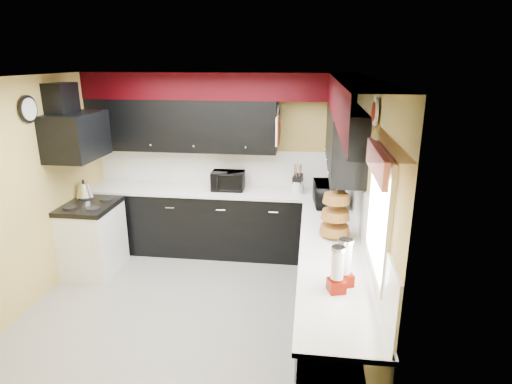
% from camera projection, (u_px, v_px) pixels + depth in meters
% --- Properties ---
extents(ground, '(3.60, 3.60, 0.00)m').
position_uv_depth(ground, '(192.00, 309.00, 4.76)').
color(ground, gray).
rests_on(ground, ground).
extents(wall_back, '(3.60, 0.06, 2.50)m').
position_uv_depth(wall_back, '(222.00, 163.00, 6.09)').
color(wall_back, '#E0C666').
rests_on(wall_back, ground).
extents(wall_right, '(0.06, 3.60, 2.50)m').
position_uv_depth(wall_right, '(365.00, 211.00, 4.17)').
color(wall_right, '#E0C666').
rests_on(wall_right, ground).
extents(wall_left, '(0.06, 3.60, 2.50)m').
position_uv_depth(wall_left, '(24.00, 196.00, 4.61)').
color(wall_left, '#E0C666').
rests_on(wall_left, ground).
extents(ceiling, '(3.60, 3.60, 0.06)m').
position_uv_depth(ceiling, '(180.00, 77.00, 4.02)').
color(ceiling, white).
rests_on(ceiling, wall_back).
extents(cab_back, '(3.60, 0.60, 0.90)m').
position_uv_depth(cab_back, '(219.00, 222.00, 6.05)').
color(cab_back, black).
rests_on(cab_back, ground).
extents(cab_right, '(0.60, 3.00, 0.90)m').
position_uv_depth(cab_right, '(331.00, 297.00, 4.16)').
color(cab_right, black).
rests_on(cab_right, ground).
extents(counter_back, '(3.62, 0.64, 0.04)m').
position_uv_depth(counter_back, '(218.00, 191.00, 5.91)').
color(counter_back, white).
rests_on(counter_back, cab_back).
extents(counter_right, '(0.64, 3.02, 0.04)m').
position_uv_depth(counter_right, '(333.00, 253.00, 4.02)').
color(counter_right, white).
rests_on(counter_right, cab_right).
extents(splash_back, '(3.60, 0.02, 0.50)m').
position_uv_depth(splash_back, '(222.00, 167.00, 6.10)').
color(splash_back, white).
rests_on(splash_back, counter_back).
extents(splash_right, '(0.02, 3.60, 0.50)m').
position_uv_depth(splash_right, '(364.00, 216.00, 4.19)').
color(splash_right, white).
rests_on(splash_right, counter_right).
extents(upper_back, '(2.60, 0.35, 0.70)m').
position_uv_depth(upper_back, '(182.00, 125.00, 5.82)').
color(upper_back, black).
rests_on(upper_back, wall_back).
extents(upper_right, '(0.35, 1.80, 0.70)m').
position_uv_depth(upper_right, '(344.00, 138.00, 4.88)').
color(upper_right, black).
rests_on(upper_right, wall_right).
extents(soffit_back, '(3.60, 0.36, 0.35)m').
position_uv_depth(soffit_back, '(217.00, 86.00, 5.60)').
color(soffit_back, black).
rests_on(soffit_back, wall_back).
extents(soffit_right, '(0.36, 3.24, 0.35)m').
position_uv_depth(soffit_right, '(356.00, 100.00, 3.70)').
color(soffit_right, black).
rests_on(soffit_right, wall_right).
extents(stove, '(0.60, 0.75, 0.86)m').
position_uv_depth(stove, '(93.00, 240.00, 5.53)').
color(stove, white).
rests_on(stove, ground).
extents(cooktop, '(0.62, 0.77, 0.06)m').
position_uv_depth(cooktop, '(89.00, 206.00, 5.39)').
color(cooktop, black).
rests_on(cooktop, stove).
extents(hood, '(0.50, 0.78, 0.55)m').
position_uv_depth(hood, '(76.00, 136.00, 5.13)').
color(hood, black).
rests_on(hood, wall_left).
extents(hood_duct, '(0.24, 0.40, 0.40)m').
position_uv_depth(hood_duct, '(61.00, 100.00, 5.02)').
color(hood_duct, black).
rests_on(hood_duct, wall_left).
extents(window, '(0.03, 0.86, 0.96)m').
position_uv_depth(window, '(380.00, 213.00, 3.23)').
color(window, white).
rests_on(window, wall_right).
extents(valance, '(0.04, 0.88, 0.20)m').
position_uv_depth(valance, '(377.00, 162.00, 3.12)').
color(valance, red).
rests_on(valance, wall_right).
extents(pan_top, '(0.03, 0.22, 0.40)m').
position_uv_depth(pan_top, '(279.00, 113.00, 5.53)').
color(pan_top, black).
rests_on(pan_top, upper_back).
extents(pan_mid, '(0.03, 0.28, 0.46)m').
position_uv_depth(pan_mid, '(277.00, 133.00, 5.48)').
color(pan_mid, black).
rests_on(pan_mid, upper_back).
extents(pan_low, '(0.03, 0.24, 0.42)m').
position_uv_depth(pan_low, '(279.00, 132.00, 5.74)').
color(pan_low, black).
rests_on(pan_low, upper_back).
extents(cut_board, '(0.03, 0.26, 0.35)m').
position_uv_depth(cut_board, '(277.00, 131.00, 5.35)').
color(cut_board, white).
rests_on(cut_board, upper_back).
extents(baskets, '(0.27, 0.27, 0.50)m').
position_uv_depth(baskets, '(335.00, 214.00, 4.27)').
color(baskets, brown).
rests_on(baskets, upper_right).
extents(clock, '(0.03, 0.30, 0.30)m').
position_uv_depth(clock, '(28.00, 109.00, 4.57)').
color(clock, black).
rests_on(clock, wall_left).
extents(deco_plate, '(0.03, 0.24, 0.24)m').
position_uv_depth(deco_plate, '(375.00, 111.00, 3.54)').
color(deco_plate, white).
rests_on(deco_plate, wall_right).
extents(toaster_oven, '(0.44, 0.37, 0.25)m').
position_uv_depth(toaster_oven, '(228.00, 181.00, 5.86)').
color(toaster_oven, black).
rests_on(toaster_oven, counter_back).
extents(microwave, '(0.39, 0.54, 0.28)m').
position_uv_depth(microwave, '(329.00, 194.00, 5.24)').
color(microwave, black).
rests_on(microwave, counter_right).
extents(utensil_crock, '(0.20, 0.20, 0.17)m').
position_uv_depth(utensil_crock, '(297.00, 187.00, 5.71)').
color(utensil_crock, silver).
rests_on(utensil_crock, counter_back).
extents(knife_block, '(0.14, 0.18, 0.25)m').
position_uv_depth(knife_block, '(298.00, 184.00, 5.73)').
color(knife_block, black).
rests_on(knife_block, counter_back).
extents(kettle, '(0.22, 0.22, 0.19)m').
position_uv_depth(kettle, '(84.00, 190.00, 5.61)').
color(kettle, silver).
rests_on(kettle, cooktop).
extents(dispenser_a, '(0.16, 0.16, 0.34)m').
position_uv_depth(dispenser_a, '(337.00, 272.00, 3.27)').
color(dispenser_a, maroon).
rests_on(dispenser_a, counter_right).
extents(dispenser_b, '(0.17, 0.17, 0.36)m').
position_uv_depth(dispenser_b, '(345.00, 264.00, 3.37)').
color(dispenser_b, '#610800').
rests_on(dispenser_b, counter_right).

